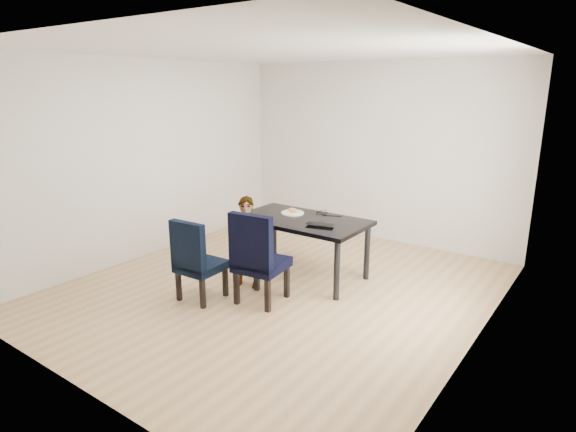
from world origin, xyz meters
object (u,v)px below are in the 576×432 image
Objects in this scene: chair_left at (201,259)px; plate at (293,213)px; child at (247,242)px; dining_table at (302,247)px; laptop at (321,224)px; chair_right at (262,256)px.

chair_left is 1.41m from plate.
chair_left is 0.86× the size of child.
child reaches higher than dining_table.
laptop reaches higher than plate.
chair_left is 2.90× the size of laptop.
chair_right is 0.46m from child.
chair_right is (0.59, 0.35, 0.05)m from chair_left.
dining_table is 0.89m from chair_right.
chair_right is at bearing 28.14° from chair_left.
dining_table is 0.52m from laptop.
chair_left is at bearing -113.62° from dining_table.
child reaches higher than chair_left.
plate is 0.61m from laptop.
chair_right is (0.05, -0.87, 0.15)m from dining_table.
laptop is at bearing -21.93° from plate.
plate is at bearing 75.05° from chair_left.
dining_table is 0.47m from plate.
plate is at bearing -36.50° from laptop.
chair_right reaches higher than chair_left.
dining_table is 4.91× the size of laptop.
child is at bearing 24.69° from laptop.
chair_left is at bearing -129.54° from child.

